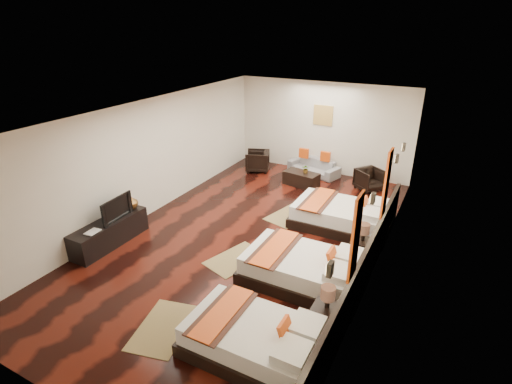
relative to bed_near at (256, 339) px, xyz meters
The scene contains 30 objects.
floor 3.37m from the bed_near, 120.35° to the left, with size 5.50×9.50×0.01m, color black.
ceiling 4.21m from the bed_near, 120.35° to the left, with size 5.50×9.50×0.01m, color white.
back_wall 7.91m from the bed_near, 102.50° to the left, with size 5.50×0.01×2.80m, color silver.
left_wall 5.43m from the bed_near, 146.92° to the left, with size 0.01×9.50×2.80m, color silver.
right_wall 3.28m from the bed_near, 69.99° to the left, with size 0.01×9.50×2.80m, color silver.
headboard_panel 2.34m from the bed_near, 64.16° to the left, with size 0.08×6.60×0.90m, color black.
bed_near is the anchor object (origin of this frame).
bed_mid 1.92m from the bed_near, 89.93° to the left, with size 2.20×1.38×0.84m.
bed_far 4.33m from the bed_near, 89.97° to the left, with size 2.21×1.39×0.84m.
nightstand_a 1.16m from the bed_near, 49.87° to the left, with size 0.42×0.42×0.83m.
nightstand_b 3.20m from the bed_near, 76.47° to the left, with size 0.42×0.42×0.83m.
jute_mat_near 1.57m from the bed_near, behind, with size 0.75×1.20×0.01m, color olive.
jute_mat_mid 2.49m from the bed_near, 126.97° to the left, with size 0.75×1.20×0.01m, color olive.
jute_mat_far 4.47m from the bed_near, 106.85° to the left, with size 0.75×1.20×0.01m, color olive.
tv_console 4.38m from the bed_near, 163.39° to the left, with size 0.50×1.80×0.55m, color black.
tv 4.42m from the bed_near, 161.07° to the left, with size 0.87×0.11×0.50m, color black.
book 4.27m from the bed_near, 169.93° to the left, with size 0.22×0.29×0.03m, color black.
figurine 4.65m from the bed_near, 155.06° to the left, with size 0.32×0.32×0.33m, color brown.
sofa 7.51m from the bed_near, 103.68° to the left, with size 1.63×0.64×0.48m, color gray.
armchair_left 7.57m from the bed_near, 117.29° to the left, with size 0.70×0.72×0.66m, color black.
armchair_right 6.84m from the bed_near, 89.55° to the left, with size 0.66×0.68×0.62m, color black.
coffee_table 6.49m from the bed_near, 105.87° to the left, with size 1.00×0.50×0.40m, color black.
table_plant 6.48m from the bed_near, 104.79° to the left, with size 0.23×0.20×0.25m, color #20531B.
orange_panel_a 2.03m from the bed_near, 43.89° to the left, with size 0.04×0.40×1.30m, color #D86014.
orange_panel_b 3.65m from the bed_near, 72.06° to the left, with size 0.04×0.40×1.30m, color #D86014.
sconce_near 1.88m from the bed_near, ahead, with size 0.07×0.12×0.18m.
sconce_mid 2.82m from the bed_near, 64.28° to the left, with size 0.07×0.12×0.18m.
sconce_far 4.69m from the bed_near, 76.78° to the left, with size 0.07×0.12×0.18m.
sconce_lounge 5.53m from the bed_near, 79.01° to the left, with size 0.07×0.12×0.18m.
gold_artwork 7.96m from the bed_near, 102.54° to the left, with size 0.60×0.04×0.60m, color #AD873F.
Camera 1 is at (3.71, -6.73, 4.46)m, focal length 27.66 mm.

